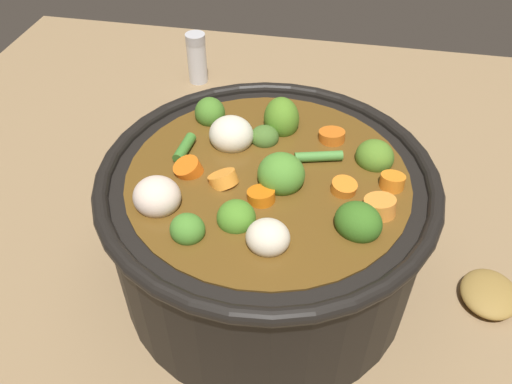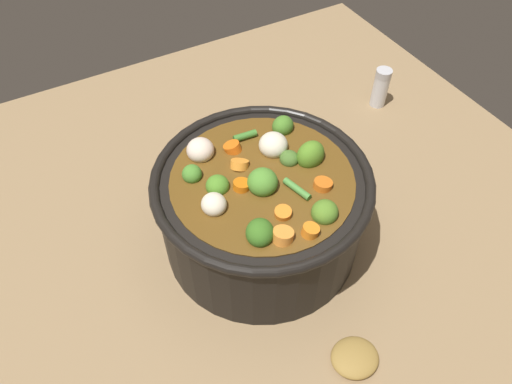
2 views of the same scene
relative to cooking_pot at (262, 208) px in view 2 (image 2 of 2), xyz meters
The scene contains 3 objects.
ground_plane 0.08m from the cooking_pot, 60.66° to the right, with size 1.10×1.10×0.00m, color #8C704C.
cooking_pot is the anchor object (origin of this frame).
salt_shaker 0.41m from the cooking_pot, 115.74° to the left, with size 0.03×0.03×0.08m.
Camera 2 is at (0.39, -0.22, 0.62)m, focal length 33.97 mm.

